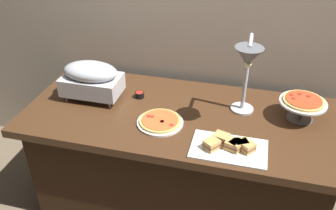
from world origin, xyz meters
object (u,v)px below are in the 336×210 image
object	(u,v)px
heat_lamp	(248,63)
pizza_plate_center	(303,103)
pizza_plate_front	(160,122)
sauce_cup_near	(140,95)
sandwich_platter	(230,146)
chafing_dish	(91,78)

from	to	relation	value
heat_lamp	pizza_plate_center	distance (m)	0.46
pizza_plate_front	sauce_cup_near	size ratio (longest dim) A/B	4.55
pizza_plate_center	sandwich_platter	distance (m)	0.54
heat_lamp	pizza_plate_front	world-z (taller)	heat_lamp
pizza_plate_front	sauce_cup_near	distance (m)	0.32
heat_lamp	sandwich_platter	xyz separation A→B (m)	(-0.03, -0.26, -0.36)
sandwich_platter	sauce_cup_near	xyz separation A→B (m)	(-0.63, 0.38, -0.00)
chafing_dish	sandwich_platter	world-z (taller)	chafing_dish
heat_lamp	pizza_plate_center	world-z (taller)	heat_lamp
heat_lamp	sandwich_platter	distance (m)	0.45
pizza_plate_center	sauce_cup_near	world-z (taller)	pizza_plate_center
heat_lamp	pizza_plate_center	bearing A→B (deg)	20.79
sandwich_platter	pizza_plate_center	bearing A→B (deg)	46.17
pizza_plate_front	pizza_plate_center	world-z (taller)	pizza_plate_center
chafing_dish	heat_lamp	world-z (taller)	heat_lamp
pizza_plate_front	sandwich_platter	xyz separation A→B (m)	(0.42, -0.14, 0.01)
pizza_plate_center	heat_lamp	bearing A→B (deg)	-159.21
pizza_plate_front	pizza_plate_center	xyz separation A→B (m)	(0.79, 0.25, 0.10)
pizza_plate_center	sandwich_platter	world-z (taller)	pizza_plate_center
pizza_plate_center	sandwich_platter	bearing A→B (deg)	-133.83
pizza_plate_front	pizza_plate_center	bearing A→B (deg)	17.60
pizza_plate_front	chafing_dish	bearing A→B (deg)	160.83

